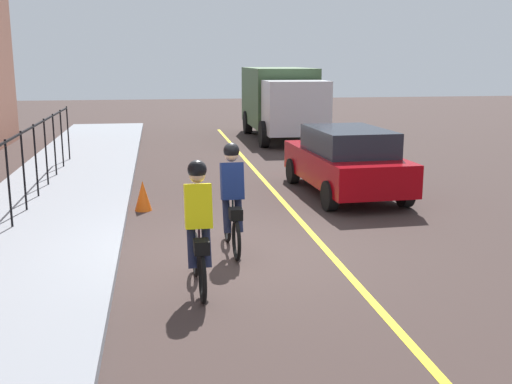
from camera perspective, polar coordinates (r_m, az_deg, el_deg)
The scene contains 8 objects.
ground_plane at distance 10.27m, azimuth -2.38°, elevation -5.56°, with size 80.00×80.00×0.00m, color #392C29.
lane_line_centre at distance 10.57m, azimuth 6.30°, elevation -5.10°, with size 36.00×0.12×0.01m, color yellow.
sidewalk at distance 10.44m, azimuth -21.36°, elevation -5.70°, with size 40.00×3.20×0.15m, color gray.
cyclist_lead at distance 8.38m, azimuth -5.36°, elevation -3.23°, with size 1.71×0.37×1.83m.
cyclist_follow at distance 10.03m, azimuth -2.23°, elevation -0.60°, with size 1.71×0.37×1.83m.
patrol_sedan at distance 14.54m, azimuth 8.29°, elevation 2.95°, with size 4.48×2.08×1.58m.
box_truck_background at distance 24.80m, azimuth 2.39°, elevation 8.56°, with size 6.73×2.58×2.78m.
traffic_cone_near at distance 13.16m, azimuth -10.44°, elevation -0.33°, with size 0.36×0.36×0.64m, color #F45C11.
Camera 1 is at (-9.71, 1.13, 3.14)m, focal length 43.16 mm.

